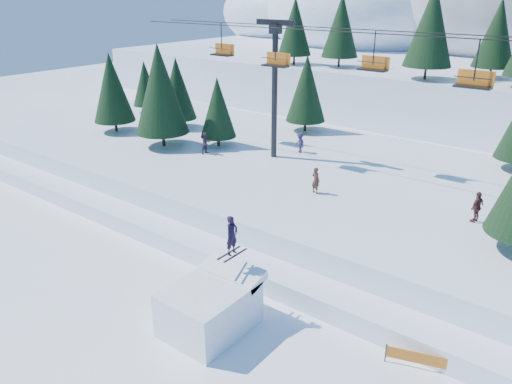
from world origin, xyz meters
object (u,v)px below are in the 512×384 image
Objects in this scene: banner_near at (420,359)px; banner_far at (469,359)px; jump_kicker at (211,305)px; chairlift at (421,85)px.

banner_near is 2.03m from banner_far.
chairlift reaches higher than jump_kicker.
chairlift is (2.65, 16.60, 8.09)m from jump_kicker.
chairlift is 16.94× the size of banner_near.
banner_far is at bearing 23.12° from jump_kicker.
chairlift is at bearing 122.54° from banner_far.
banner_near is at bearing -143.48° from banner_far.
chairlift reaches higher than banner_near.
chairlift is 16.16× the size of banner_far.
chairlift is 17.12m from banner_near.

